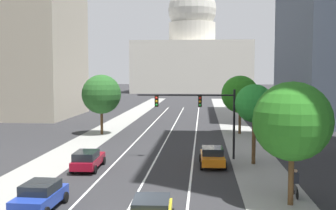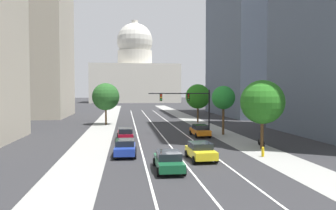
{
  "view_description": "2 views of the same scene",
  "coord_description": "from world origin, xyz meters",
  "px_view_note": "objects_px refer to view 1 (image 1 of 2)",
  "views": [
    {
      "loc": [
        4.04,
        -20.11,
        7.59
      ],
      "look_at": [
        0.36,
        24.67,
        4.07
      ],
      "focal_mm": 45.34,
      "sensor_mm": 36.0,
      "label": 1
    },
    {
      "loc": [
        -4.79,
        -28.01,
        6.03
      ],
      "look_at": [
        2.14,
        25.59,
        3.58
      ],
      "focal_mm": 35.28,
      "sensor_mm": 36.0,
      "label": 2
    }
  ],
  "objects_px": {
    "cyclist": "(295,183)",
    "street_tree_far_right": "(254,104)",
    "car_crimson": "(88,159)",
    "street_tree_near_right": "(240,94)",
    "street_tree_mid_left": "(101,94)",
    "street_tree_mid_right": "(292,121)",
    "car_orange": "(212,156)",
    "traffic_signal_mast": "(202,109)",
    "car_blue": "(40,195)",
    "capitol_building": "(192,52)"
  },
  "relations": [
    {
      "from": "street_tree_near_right",
      "to": "street_tree_far_right",
      "type": "bearing_deg",
      "value": -91.14
    },
    {
      "from": "cyclist",
      "to": "street_tree_near_right",
      "type": "distance_m",
      "value": 26.78
    },
    {
      "from": "car_crimson",
      "to": "car_blue",
      "type": "bearing_deg",
      "value": 178.32
    },
    {
      "from": "car_blue",
      "to": "street_tree_mid_right",
      "type": "bearing_deg",
      "value": -79.8
    },
    {
      "from": "street_tree_near_right",
      "to": "traffic_signal_mast",
      "type": "bearing_deg",
      "value": -106.71
    },
    {
      "from": "car_blue",
      "to": "cyclist",
      "type": "relative_size",
      "value": 2.4
    },
    {
      "from": "street_tree_far_right",
      "to": "street_tree_near_right",
      "type": "height_order",
      "value": "street_tree_near_right"
    },
    {
      "from": "street_tree_far_right",
      "to": "cyclist",
      "type": "bearing_deg",
      "value": -81.21
    },
    {
      "from": "car_blue",
      "to": "street_tree_mid_right",
      "type": "height_order",
      "value": "street_tree_mid_right"
    },
    {
      "from": "car_blue",
      "to": "street_tree_near_right",
      "type": "relative_size",
      "value": 0.58
    },
    {
      "from": "capitol_building",
      "to": "car_orange",
      "type": "bearing_deg",
      "value": -87.75
    },
    {
      "from": "street_tree_mid_right",
      "to": "cyclist",
      "type": "bearing_deg",
      "value": 68.9
    },
    {
      "from": "cyclist",
      "to": "street_tree_mid_right",
      "type": "height_order",
      "value": "street_tree_mid_right"
    },
    {
      "from": "car_orange",
      "to": "street_tree_mid_right",
      "type": "height_order",
      "value": "street_tree_mid_right"
    },
    {
      "from": "street_tree_mid_left",
      "to": "cyclist",
      "type": "bearing_deg",
      "value": -54.03
    },
    {
      "from": "capitol_building",
      "to": "street_tree_mid_right",
      "type": "distance_m",
      "value": 133.68
    },
    {
      "from": "street_tree_far_right",
      "to": "street_tree_near_right",
      "type": "bearing_deg",
      "value": 88.86
    },
    {
      "from": "traffic_signal_mast",
      "to": "cyclist",
      "type": "relative_size",
      "value": 4.96
    },
    {
      "from": "car_crimson",
      "to": "street_tree_near_right",
      "type": "bearing_deg",
      "value": -35.08
    },
    {
      "from": "capitol_building",
      "to": "street_tree_mid_left",
      "type": "relative_size",
      "value": 5.9
    },
    {
      "from": "capitol_building",
      "to": "car_blue",
      "type": "relative_size",
      "value": 10.38
    },
    {
      "from": "traffic_signal_mast",
      "to": "street_tree_near_right",
      "type": "distance_m",
      "value": 16.13
    },
    {
      "from": "street_tree_mid_left",
      "to": "street_tree_mid_right",
      "type": "distance_m",
      "value": 31.34
    },
    {
      "from": "car_blue",
      "to": "street_tree_mid_left",
      "type": "xyz_separation_m",
      "value": [
        -3.34,
        28.15,
        4.08
      ]
    },
    {
      "from": "cyclist",
      "to": "street_tree_mid_left",
      "type": "relative_size",
      "value": 0.24
    },
    {
      "from": "capitol_building",
      "to": "traffic_signal_mast",
      "type": "bearing_deg",
      "value": -88.12
    },
    {
      "from": "car_crimson",
      "to": "street_tree_mid_right",
      "type": "relative_size",
      "value": 0.67
    },
    {
      "from": "street_tree_far_right",
      "to": "street_tree_near_right",
      "type": "relative_size",
      "value": 0.92
    },
    {
      "from": "car_blue",
      "to": "cyclist",
      "type": "height_order",
      "value": "cyclist"
    },
    {
      "from": "capitol_building",
      "to": "street_tree_mid_right",
      "type": "bearing_deg",
      "value": -86.09
    },
    {
      "from": "car_crimson",
      "to": "street_tree_mid_left",
      "type": "distance_m",
      "value": 19.22
    },
    {
      "from": "street_tree_mid_right",
      "to": "street_tree_far_right",
      "type": "bearing_deg",
      "value": 94.41
    },
    {
      "from": "street_tree_near_right",
      "to": "capitol_building",
      "type": "bearing_deg",
      "value": 94.68
    },
    {
      "from": "street_tree_far_right",
      "to": "car_blue",
      "type": "bearing_deg",
      "value": -135.7
    },
    {
      "from": "car_blue",
      "to": "traffic_signal_mast",
      "type": "height_order",
      "value": "traffic_signal_mast"
    },
    {
      "from": "car_crimson",
      "to": "cyclist",
      "type": "xyz_separation_m",
      "value": [
        14.51,
        -6.12,
        0.06
      ]
    },
    {
      "from": "traffic_signal_mast",
      "to": "street_tree_mid_right",
      "type": "bearing_deg",
      "value": -67.8
    },
    {
      "from": "cyclist",
      "to": "street_tree_mid_right",
      "type": "xyz_separation_m",
      "value": [
        -0.6,
        -1.55,
        3.95
      ]
    },
    {
      "from": "street_tree_near_right",
      "to": "car_blue",
      "type": "bearing_deg",
      "value": -114.12
    },
    {
      "from": "street_tree_far_right",
      "to": "street_tree_mid_right",
      "type": "height_order",
      "value": "street_tree_mid_right"
    },
    {
      "from": "street_tree_mid_left",
      "to": "street_tree_far_right",
      "type": "bearing_deg",
      "value": -43.1
    },
    {
      "from": "capitol_building",
      "to": "street_tree_far_right",
      "type": "relative_size",
      "value": 6.49
    },
    {
      "from": "cyclist",
      "to": "street_tree_far_right",
      "type": "distance_m",
      "value": 10.21
    },
    {
      "from": "car_crimson",
      "to": "traffic_signal_mast",
      "type": "distance_m",
      "value": 10.69
    },
    {
      "from": "street_tree_mid_left",
      "to": "car_crimson",
      "type": "bearing_deg",
      "value": -79.74
    },
    {
      "from": "car_crimson",
      "to": "street_tree_near_right",
      "type": "xyz_separation_m",
      "value": [
        13.43,
        20.34,
        4.05
      ]
    },
    {
      "from": "car_crimson",
      "to": "traffic_signal_mast",
      "type": "height_order",
      "value": "traffic_signal_mast"
    },
    {
      "from": "cyclist",
      "to": "street_tree_far_right",
      "type": "relative_size",
      "value": 0.26
    },
    {
      "from": "car_crimson",
      "to": "street_tree_mid_right",
      "type": "height_order",
      "value": "street_tree_mid_right"
    },
    {
      "from": "traffic_signal_mast",
      "to": "street_tree_far_right",
      "type": "bearing_deg",
      "value": -22.57
    }
  ]
}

